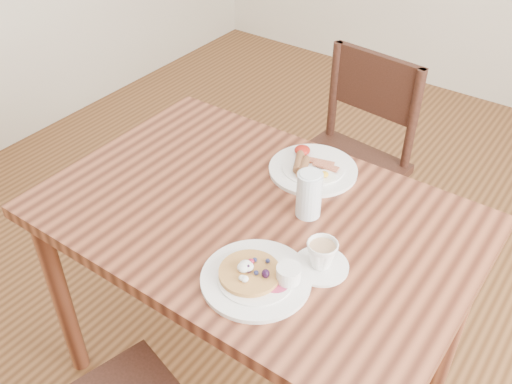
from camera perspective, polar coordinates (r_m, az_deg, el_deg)
ground at (r=2.15m, az=0.00°, el=-17.58°), size 5.00×5.00×0.00m
dining_table at (r=1.65m, az=0.00°, el=-4.63°), size 1.20×0.80×0.75m
chair_far at (r=2.29m, az=9.27°, el=3.50°), size 0.46×0.46×0.88m
pancake_plate at (r=1.39m, az=0.20°, el=-8.46°), size 0.27×0.27×0.06m
breakfast_plate at (r=1.75m, az=5.60°, el=2.43°), size 0.27×0.27×0.04m
teacup_saucer at (r=1.41m, az=6.57°, el=-6.48°), size 0.14×0.14×0.08m
water_glass at (r=1.55m, az=5.33°, el=-0.25°), size 0.07×0.07×0.13m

